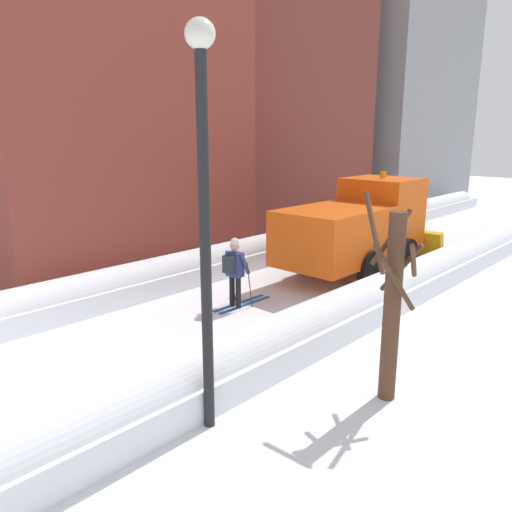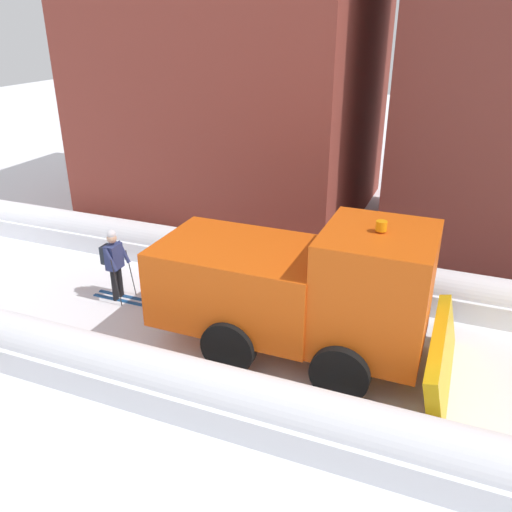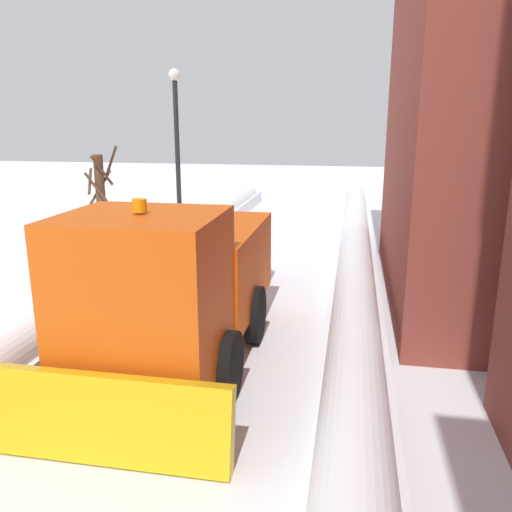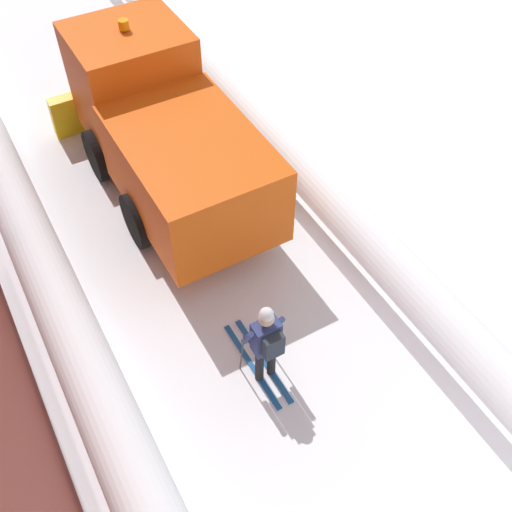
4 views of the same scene
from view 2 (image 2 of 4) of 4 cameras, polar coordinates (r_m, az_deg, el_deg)
ground_plane at (r=11.75m, az=2.14°, el=-8.66°), size 80.00×80.00×0.00m
snowbank_left at (r=13.79m, az=6.02°, el=-1.51°), size 1.10×36.00×0.98m
snowbank_right at (r=9.50m, az=-3.61°, el=-14.76°), size 1.10×36.00×0.98m
building_brick_near at (r=18.48m, az=-1.57°, el=21.90°), size 8.41×8.42×11.19m
plow_truck at (r=10.55m, az=5.09°, el=-3.58°), size 3.20×5.98×3.12m
skier at (r=13.25m, az=-14.93°, el=-0.55°), size 0.62×1.80×1.81m
traffic_light_pole at (r=16.04m, az=-12.50°, el=12.37°), size 0.28×0.42×4.60m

